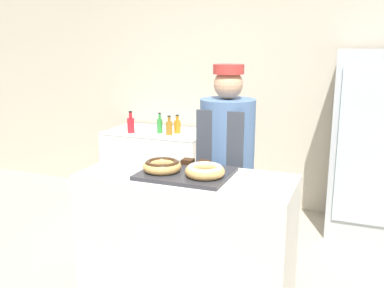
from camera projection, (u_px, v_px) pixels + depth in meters
wall_back at (263, 83)px, 4.53m from camera, size 8.00×0.06×2.70m
display_counter at (186, 244)px, 2.80m from camera, size 1.36×0.56×0.94m
serving_tray at (186, 173)px, 2.69m from camera, size 0.55×0.45×0.02m
donut_chocolate_glaze at (162, 166)px, 2.68m from camera, size 0.24×0.24×0.07m
donut_light_glaze at (205, 170)px, 2.58m from camera, size 0.24×0.24×0.07m
brownie_back_left at (188, 161)px, 2.86m from camera, size 0.07×0.07×0.03m
brownie_back_right at (204, 163)px, 2.82m from camera, size 0.07×0.07×0.03m
baker_person at (226, 169)px, 3.19m from camera, size 0.40×0.40×1.61m
beverage_fridge at (370, 145)px, 3.89m from camera, size 0.65×0.59×1.71m
chest_freezer at (158, 167)px, 4.76m from camera, size 1.09×0.67×0.83m
bottle_orange at (177, 126)px, 4.54m from camera, size 0.07×0.07×0.20m
bottle_red at (131, 124)px, 4.55m from camera, size 0.08×0.08×0.23m
bottle_amber at (169, 128)px, 4.44m from camera, size 0.07×0.07×0.20m
bottle_green at (160, 125)px, 4.53m from camera, size 0.06×0.06×0.22m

